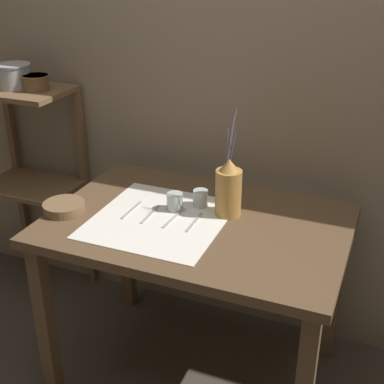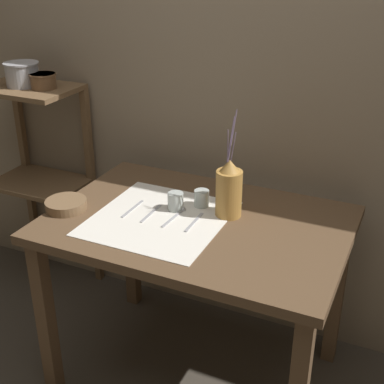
% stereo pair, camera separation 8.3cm
% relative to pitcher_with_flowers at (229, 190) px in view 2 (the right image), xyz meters
% --- Properties ---
extents(ground_plane, '(12.00, 12.00, 0.00)m').
position_rel_pitcher_with_flowers_xyz_m(ground_plane, '(-0.10, -0.09, -0.91)').
color(ground_plane, '#473F35').
extents(stone_wall_back, '(7.00, 0.06, 2.40)m').
position_rel_pitcher_with_flowers_xyz_m(stone_wall_back, '(-0.10, 0.43, 0.29)').
color(stone_wall_back, gray).
rests_on(stone_wall_back, ground_plane).
extents(wooden_table, '(1.19, 0.82, 0.80)m').
position_rel_pitcher_with_flowers_xyz_m(wooden_table, '(-0.10, -0.09, -0.22)').
color(wooden_table, brown).
rests_on(wooden_table, ground_plane).
extents(wooden_shelf_unit, '(0.48, 0.34, 1.16)m').
position_rel_pitcher_with_flowers_xyz_m(wooden_shelf_unit, '(-1.15, 0.25, -0.10)').
color(wooden_shelf_unit, brown).
rests_on(wooden_shelf_unit, ground_plane).
extents(linen_cloth, '(0.52, 0.54, 0.00)m').
position_rel_pitcher_with_flowers_xyz_m(linen_cloth, '(-0.24, -0.14, -0.11)').
color(linen_cloth, white).
rests_on(linen_cloth, wooden_table).
extents(pitcher_with_flowers, '(0.11, 0.11, 0.44)m').
position_rel_pitcher_with_flowers_xyz_m(pitcher_with_flowers, '(0.00, 0.00, 0.00)').
color(pitcher_with_flowers, '#B7843D').
rests_on(pitcher_with_flowers, wooden_table).
extents(wooden_bowl, '(0.17, 0.17, 0.04)m').
position_rel_pitcher_with_flowers_xyz_m(wooden_bowl, '(-0.63, -0.23, -0.09)').
color(wooden_bowl, brown).
rests_on(wooden_bowl, wooden_table).
extents(glass_tumbler_near, '(0.07, 0.07, 0.07)m').
position_rel_pitcher_with_flowers_xyz_m(glass_tumbler_near, '(-0.22, -0.05, -0.07)').
color(glass_tumbler_near, '#B7C1BC').
rests_on(glass_tumbler_near, wooden_table).
extents(glass_tumbler_far, '(0.06, 0.06, 0.07)m').
position_rel_pitcher_with_flowers_xyz_m(glass_tumbler_far, '(-0.13, 0.03, -0.07)').
color(glass_tumbler_far, '#B7C1BC').
rests_on(glass_tumbler_far, wooden_table).
extents(fork_inner, '(0.01, 0.17, 0.00)m').
position_rel_pitcher_with_flowers_xyz_m(fork_inner, '(-0.38, -0.12, -0.11)').
color(fork_inner, '#A8A8AD').
rests_on(fork_inner, wooden_table).
extents(knife_center, '(0.01, 0.17, 0.00)m').
position_rel_pitcher_with_flowers_xyz_m(knife_center, '(-0.29, -0.13, -0.11)').
color(knife_center, '#A8A8AD').
rests_on(knife_center, wooden_table).
extents(spoon_outer, '(0.03, 0.18, 0.02)m').
position_rel_pitcher_with_flowers_xyz_m(spoon_outer, '(-0.19, -0.07, -0.11)').
color(spoon_outer, '#A8A8AD').
rests_on(spoon_outer, wooden_table).
extents(fork_outer, '(0.01, 0.17, 0.00)m').
position_rel_pitcher_with_flowers_xyz_m(fork_outer, '(-0.10, -0.12, -0.11)').
color(fork_outer, '#A8A8AD').
rests_on(fork_outer, wooden_table).
extents(metal_pot_large, '(0.17, 0.17, 0.12)m').
position_rel_pitcher_with_flowers_xyz_m(metal_pot_large, '(-1.17, 0.21, 0.31)').
color(metal_pot_large, '#A8A8AD').
rests_on(metal_pot_large, wooden_shelf_unit).
extents(metal_pot_small, '(0.13, 0.13, 0.07)m').
position_rel_pitcher_with_flowers_xyz_m(metal_pot_small, '(-1.05, 0.21, 0.29)').
color(metal_pot_small, brown).
rests_on(metal_pot_small, wooden_shelf_unit).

